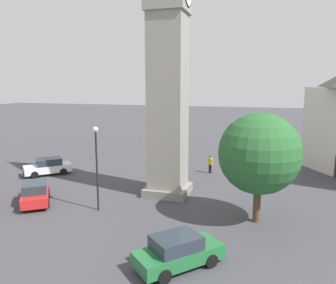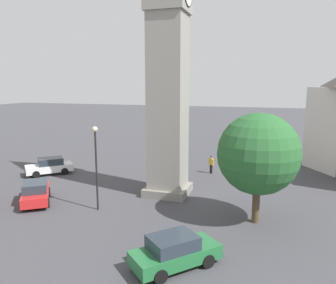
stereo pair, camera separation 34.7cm
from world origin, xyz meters
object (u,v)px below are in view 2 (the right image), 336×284
object	(u,v)px
car_red_corner	(175,251)
pedestrian	(211,163)
car_white_side	(50,166)
lamp_post	(96,156)
clock_tower	(168,7)
tree	(258,154)
car_silver_kerb	(258,163)
car_blue_kerb	(36,192)

from	to	relation	value
car_red_corner	pedestrian	world-z (taller)	pedestrian
car_white_side	lamp_post	distance (m)	11.21
clock_tower	car_red_corner	bearing A→B (deg)	-160.50
car_red_corner	tree	size ratio (longest dim) A/B	0.63
lamp_post	car_red_corner	bearing A→B (deg)	-126.79
car_silver_kerb	tree	bearing A→B (deg)	-177.85
car_blue_kerb	car_white_side	distance (m)	7.66
car_blue_kerb	pedestrian	bearing A→B (deg)	-42.07
car_red_corner	pedestrian	size ratio (longest dim) A/B	2.47
pedestrian	lamp_post	size ratio (longest dim) A/B	0.30
car_red_corner	car_white_side	xyz separation A→B (m)	(11.61, 15.56, 0.00)
car_blue_kerb	tree	xyz separation A→B (m)	(1.26, -14.91, 3.45)
car_blue_kerb	car_white_side	world-z (taller)	same
clock_tower	car_silver_kerb	distance (m)	16.75
lamp_post	clock_tower	bearing A→B (deg)	-37.25
tree	car_silver_kerb	bearing A→B (deg)	2.15
car_red_corner	tree	distance (m)	7.84
car_silver_kerb	lamp_post	distance (m)	16.81
car_silver_kerb	car_red_corner	xyz separation A→B (m)	(-18.61, 2.75, 0.00)
car_silver_kerb	pedestrian	world-z (taller)	pedestrian
car_silver_kerb	car_red_corner	world-z (taller)	same
pedestrian	car_white_side	bearing A→B (deg)	108.83
car_red_corner	clock_tower	bearing A→B (deg)	19.50
car_silver_kerb	lamp_post	xyz separation A→B (m)	(-13.46, 9.63, 2.92)
clock_tower	car_blue_kerb	distance (m)	15.90
clock_tower	car_silver_kerb	size ratio (longest dim) A/B	5.54
tree	car_red_corner	bearing A→B (deg)	152.83
car_silver_kerb	tree	distance (m)	12.84
clock_tower	pedestrian	bearing A→B (deg)	-17.02
car_red_corner	lamp_post	xyz separation A→B (m)	(5.15, 6.88, 2.92)
car_blue_kerb	car_white_side	bearing A→B (deg)	30.31
car_blue_kerb	lamp_post	size ratio (longest dim) A/B	0.78
car_red_corner	lamp_post	distance (m)	9.08
car_red_corner	pedestrian	bearing A→B (deg)	4.72
tree	car_white_side	bearing A→B (deg)	74.09
clock_tower	car_white_side	world-z (taller)	clock_tower
car_white_side	car_blue_kerb	bearing A→B (deg)	-149.69
car_red_corner	car_blue_kerb	bearing A→B (deg)	66.86
pedestrian	lamp_post	world-z (taller)	lamp_post
car_white_side	pedestrian	world-z (taller)	pedestrian
car_blue_kerb	tree	bearing A→B (deg)	-85.18
clock_tower	car_silver_kerb	world-z (taller)	clock_tower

